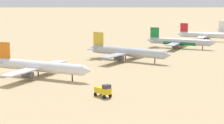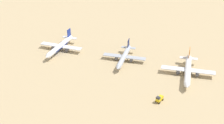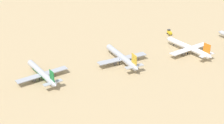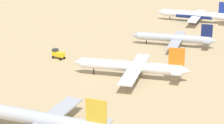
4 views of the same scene
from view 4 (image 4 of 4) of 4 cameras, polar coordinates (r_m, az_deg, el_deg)
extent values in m
cylinder|color=white|center=(244.94, 10.42, 5.95)|extent=(34.87, 7.09, 3.66)
cone|color=white|center=(248.71, 6.11, 6.34)|extent=(3.42, 3.88, 3.59)
cube|color=navy|center=(242.07, 14.04, 6.60)|extent=(5.31, 0.86, 6.74)
cube|color=silver|center=(242.80, 14.10, 5.68)|extent=(4.22, 11.81, 0.35)
cube|color=silver|center=(244.85, 10.74, 5.78)|extent=(8.05, 33.07, 0.43)
cylinder|color=#4C4C54|center=(239.69, 10.30, 5.21)|extent=(4.25, 2.61, 2.22)
cylinder|color=#4C4C54|center=(250.83, 10.78, 5.76)|extent=(4.25, 2.61, 2.22)
cylinder|color=black|center=(247.89, 7.38, 5.73)|extent=(0.42, 0.42, 3.68)
cylinder|color=black|center=(242.62, 10.84, 5.28)|extent=(0.42, 0.42, 3.68)
cylinder|color=black|center=(247.45, 11.04, 5.52)|extent=(0.42, 0.42, 3.68)
cylinder|color=navy|center=(245.00, 10.41, 5.89)|extent=(19.34, 5.55, 3.67)
cylinder|color=#B2B7C1|center=(197.60, 7.85, 3.03)|extent=(31.85, 3.97, 3.36)
cone|color=#B2B7C1|center=(200.50, 2.94, 3.41)|extent=(2.89, 3.34, 3.29)
cone|color=#B2B7C1|center=(196.20, 12.81, 2.63)|extent=(2.53, 3.07, 3.02)
cube|color=#141E51|center=(195.35, 11.96, 3.82)|extent=(4.86, 0.40, 6.18)
cube|color=#A4A8B2|center=(196.23, 12.05, 2.79)|extent=(3.03, 10.65, 0.32)
cube|color=#A4A8B2|center=(197.59, 8.22, 2.84)|extent=(5.00, 30.10, 0.40)
cylinder|color=#4C4C54|center=(192.95, 7.79, 2.11)|extent=(3.75, 2.10, 2.03)
cylinder|color=#4C4C54|center=(203.07, 8.21, 2.91)|extent=(3.75, 2.10, 2.03)
cylinder|color=black|center=(200.00, 4.40, 2.74)|extent=(0.39, 0.39, 3.37)
cylinder|color=black|center=(195.68, 8.37, 2.24)|extent=(0.39, 0.39, 3.37)
cylinder|color=black|center=(200.07, 8.54, 2.59)|extent=(0.39, 0.39, 3.37)
cylinder|color=white|center=(157.65, 2.43, -0.58)|extent=(36.02, 3.93, 3.80)
cone|color=white|center=(162.55, -4.35, -0.03)|extent=(3.21, 3.74, 3.72)
cone|color=white|center=(155.11, 9.46, -1.14)|extent=(2.81, 3.43, 3.42)
cube|color=orange|center=(154.00, 8.21, 0.53)|extent=(5.50, 0.37, 7.00)
cube|color=silver|center=(155.22, 8.36, -0.92)|extent=(3.24, 12.01, 0.36)
cube|color=silver|center=(157.59, 2.96, -0.85)|extent=(5.12, 34.02, 0.45)
cylinder|color=#4C4C54|center=(152.67, 2.21, -2.03)|extent=(4.21, 2.32, 2.30)
cylinder|color=#4C4C54|center=(163.75, 3.09, -0.61)|extent=(4.21, 2.32, 2.30)
cylinder|color=black|center=(161.57, -2.34, -0.96)|extent=(0.44, 0.44, 3.82)
cylinder|color=black|center=(155.55, 3.12, -1.75)|extent=(0.44, 0.44, 3.82)
cylinder|color=black|center=(160.36, 3.48, -1.13)|extent=(0.44, 0.44, 3.82)
cylinder|color=#B2B7C1|center=(119.54, -9.08, -7.16)|extent=(36.62, 8.58, 3.85)
cube|color=gold|center=(110.81, -2.03, -6.48)|extent=(5.56, 1.08, 7.08)
cube|color=#A4A8B2|center=(119.11, -8.43, -7.58)|extent=(9.52, 34.77, 0.46)
cylinder|color=#4C4C54|center=(124.80, -7.32, -6.98)|extent=(4.52, 2.86, 2.33)
cylinder|color=black|center=(121.40, -7.35, -7.87)|extent=(0.45, 0.45, 3.87)
cube|color=yellow|center=(180.32, -6.82, 1.00)|extent=(5.68, 4.09, 1.70)
cube|color=#333338|center=(181.04, -7.23, 1.52)|extent=(2.45, 2.60, 1.10)
cylinder|color=black|center=(181.26, -7.51, 0.60)|extent=(1.15, 0.74, 1.10)
cylinder|color=black|center=(182.84, -7.01, 0.78)|extent=(1.15, 0.74, 1.10)
cylinder|color=black|center=(178.65, -6.59, 0.37)|extent=(1.15, 0.74, 1.10)
cylinder|color=black|center=(180.24, -6.10, 0.56)|extent=(1.15, 0.74, 1.10)
camera|label=1|loc=(283.84, -9.41, 12.79)|focal=62.62mm
camera|label=2|loc=(261.88, -43.37, 23.76)|focal=49.80mm
camera|label=3|loc=(111.11, 115.80, 11.72)|focal=50.32mm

